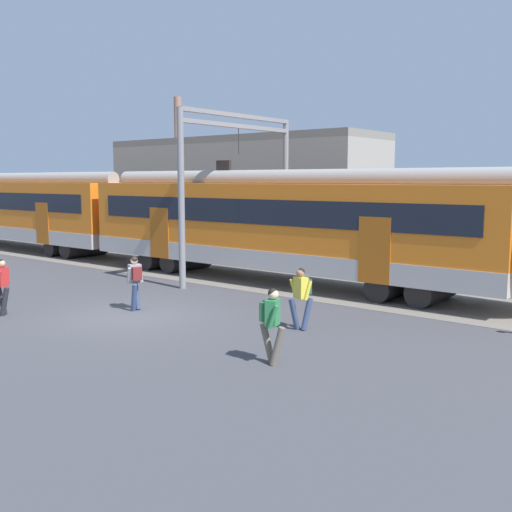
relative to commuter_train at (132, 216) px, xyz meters
name	(u,v)px	position (x,y,z in m)	size (l,w,h in m)	color
ground_plane	(131,315)	(8.61, -7.24, -2.25)	(160.00, 160.00, 0.00)	#424247
track_bed	(101,259)	(-2.48, 0.00, -2.25)	(80.00, 4.40, 0.01)	slate
commuter_train	(132,216)	(0.00, 0.00, 0.00)	(38.05, 3.07, 4.73)	#B2ADA8
pedestrian_red	(2,283)	(5.62, -9.54, -1.29)	(0.71, 0.53, 1.67)	#28282D
pedestrian_grey	(135,278)	(8.19, -6.71, -1.26)	(0.58, 0.64, 1.67)	navy
pedestrian_yellow	(301,293)	(13.45, -5.52, -1.26)	(0.64, 0.58, 1.67)	navy
pedestrian_green	(272,319)	(14.62, -8.37, -1.26)	(0.71, 0.53, 1.67)	#6B6051
catenary_gantry	(239,171)	(6.62, 0.00, 2.06)	(0.24, 6.64, 6.53)	gray
background_building	(240,192)	(-1.02, 9.18, 0.95)	(17.47, 5.00, 9.20)	gray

